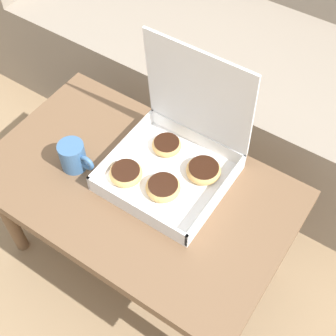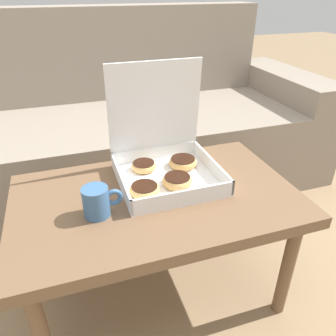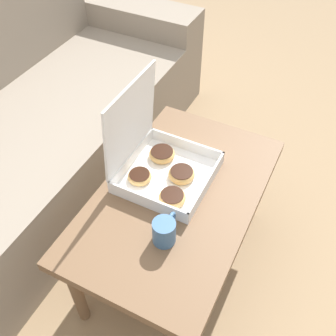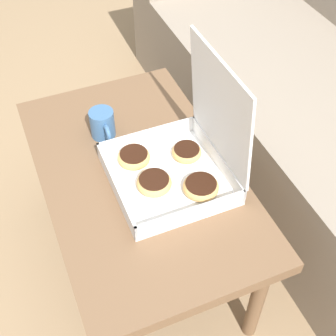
% 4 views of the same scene
% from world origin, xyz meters
% --- Properties ---
extents(ground_plane, '(12.00, 12.00, 0.00)m').
position_xyz_m(ground_plane, '(0.00, 0.00, 0.00)').
color(ground_plane, '#937756').
extents(couch, '(2.39, 0.85, 0.94)m').
position_xyz_m(couch, '(0.00, 0.83, 0.31)').
color(couch, gray).
rests_on(couch, ground_plane).
extents(coffee_table, '(0.91, 0.55, 0.45)m').
position_xyz_m(coffee_table, '(0.00, -0.06, 0.40)').
color(coffee_table, brown).
rests_on(coffee_table, ground_plane).
extents(pastry_box, '(0.33, 0.32, 0.38)m').
position_xyz_m(pastry_box, '(0.06, 0.05, 0.51)').
color(pastry_box, white).
rests_on(pastry_box, coffee_table).
extents(coffee_mug, '(0.12, 0.08, 0.09)m').
position_xyz_m(coffee_mug, '(-0.19, -0.10, 0.50)').
color(coffee_mug, '#3D6693').
rests_on(coffee_mug, coffee_table).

